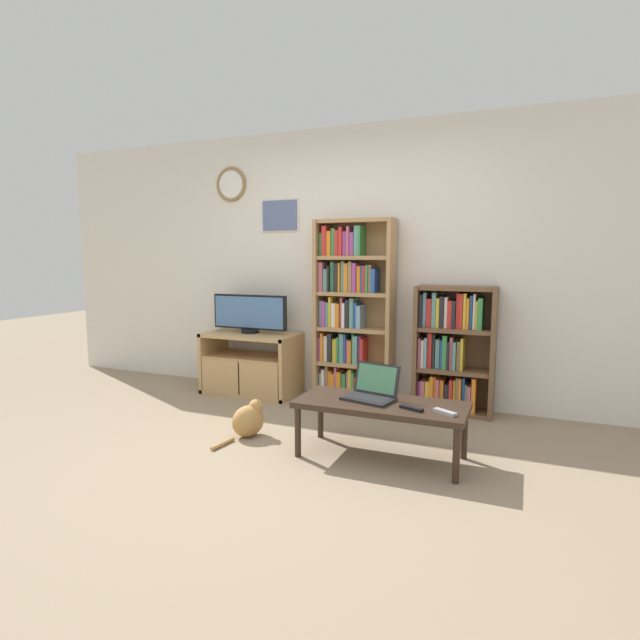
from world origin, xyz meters
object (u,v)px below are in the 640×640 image
Objects in this scene: bookshelf_tall at (350,314)px; bookshelf_short at (451,351)px; tv_stand at (251,363)px; cat at (249,420)px; laptop at (372,390)px; remote_near_laptop at (411,408)px; coffee_table at (381,408)px; remote_far_from_laptop at (445,412)px; television at (250,313)px.

bookshelf_tall is 0.99m from bookshelf_short.
cat is at bearing -60.10° from tv_stand.
laptop is 2.35× the size of remote_near_laptop.
bookshelf_short is at bearing 72.32° from cat.
laptop is 0.75× the size of cat.
remote_near_laptop is at bearing -12.15° from laptop.
remote_far_from_laptop reaches higher than coffee_table.
bookshelf_tall is 4.44× the size of laptop.
remote_far_from_laptop is at bearing -50.48° from bookshelf_tall.
bookshelf_short is at bearing 3.60° from television.
bookshelf_short reaches higher than remote_near_laptop.
bookshelf_tall is at bearing 69.51° from remote_far_from_laptop.
bookshelf_tall is 1.50m from coffee_table.
remote_far_from_laptop is 0.31× the size of cat.
television is at bearing 122.11° from tv_stand.
tv_stand is at bearing -170.61° from bookshelf_tall.
bookshelf_tall is at bearing 7.81° from television.
laptop is (-0.08, 0.05, 0.10)m from coffee_table.
remote_far_from_laptop is (0.44, -0.09, 0.05)m from coffee_table.
bookshelf_tall is 10.40× the size of remote_near_laptop.
bookshelf_tall reaches higher than laptop.
cat is at bearing -60.05° from television.
remote_near_laptop is at bearing -32.23° from television.
cat is at bearing -106.88° from bookshelf_tall.
television is 1.56× the size of cat.
television is 0.70× the size of coffee_table.
remote_near_laptop is (0.23, -0.09, 0.05)m from coffee_table.
bookshelf_tall is 1.48m from cat.
coffee_table is at bearing -61.94° from bookshelf_tall.
television is 2.07m from coffee_table.
bookshelf_short is 1.34m from remote_far_from_laptop.
tv_stand is 0.50m from television.
bookshelf_short is at bearing 4.39° from tv_stand.
bookshelf_tall is 1.39m from laptop.
television is 0.72× the size of bookshelf_short.
bookshelf_short reaches higher than television.
bookshelf_tall is at bearing 128.80° from laptop.
remote_far_from_laptop is at bearing -2.48° from laptop.
tv_stand reaches higher than coffee_table.
cat is at bearing 116.27° from remote_far_from_laptop.
bookshelf_tall is at bearing 54.43° from remote_near_laptop.
tv_stand is 1.97m from bookshelf_short.
remote_near_laptop is at bearing -21.76° from coffee_table.
tv_stand is at bearing 90.79° from remote_far_from_laptop.
laptop reaches higher than remote_near_laptop.
remote_near_laptop is (1.91, -1.20, -0.41)m from television.
cat is (0.64, -1.11, -0.68)m from television.
tv_stand is 5.88× the size of remote_far_from_laptop.
television is 0.47× the size of bookshelf_tall.
laptop reaches higher than tv_stand.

